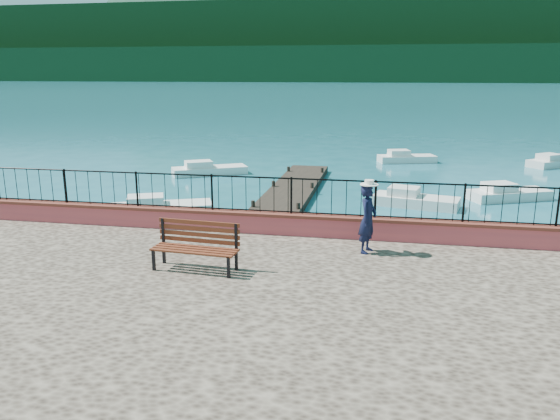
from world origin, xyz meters
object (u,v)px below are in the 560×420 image
at_px(park_bench, 196,256).
at_px(person, 368,219).
at_px(boat_0, 161,204).
at_px(boat_2, 510,191).
at_px(boat_3, 210,167).
at_px(boat_4, 407,156).
at_px(boat_1, 416,197).
at_px(boat_5, 555,160).

height_order(park_bench, person, person).
height_order(person, boat_0, person).
xyz_separation_m(boat_2, boat_3, (-14.79, 3.27, 0.00)).
xyz_separation_m(park_bench, boat_2, (9.46, 13.97, -1.12)).
height_order(boat_0, boat_2, same).
bearing_deg(park_bench, boat_0, 122.08).
bearing_deg(boat_4, park_bench, -119.30).
bearing_deg(boat_2, person, -139.45).
bearing_deg(boat_4, boat_1, -106.46).
xyz_separation_m(park_bench, person, (3.67, 1.95, 0.52)).
xyz_separation_m(boat_0, boat_3, (-0.80, 8.55, 0.00)).
bearing_deg(person, boat_0, 67.93).
height_order(boat_3, boat_5, same).
xyz_separation_m(boat_4, boat_5, (8.56, 0.12, 0.00)).
bearing_deg(boat_3, boat_5, -10.87).
bearing_deg(park_bench, boat_1, 70.35).
bearing_deg(boat_4, boat_2, -83.26).
bearing_deg(boat_5, person, -152.02).
bearing_deg(person, boat_5, -8.00).
bearing_deg(boat_4, boat_0, -140.18).
distance_m(boat_4, boat_5, 8.56).
bearing_deg(boat_2, boat_5, 41.41).
bearing_deg(boat_1, boat_5, 67.08).
xyz_separation_m(boat_1, boat_2, (4.09, 2.03, 0.00)).
bearing_deg(boat_3, park_bench, -102.05).
distance_m(person, boat_3, 17.82).
xyz_separation_m(boat_2, boat_5, (4.48, 9.67, 0.00)).
height_order(boat_0, boat_1, same).
bearing_deg(boat_5, boat_3, 161.67).
bearing_deg(boat_1, boat_0, -148.48).
height_order(person, boat_5, person).
distance_m(park_bench, boat_1, 13.15).
height_order(boat_0, boat_4, same).
relative_size(boat_1, boat_4, 1.00).
bearing_deg(person, park_bench, 135.38).
height_order(boat_1, boat_2, same).
distance_m(boat_0, boat_2, 14.95).
xyz_separation_m(boat_0, boat_5, (18.47, 14.95, 0.00)).
bearing_deg(boat_4, person, -110.95).
relative_size(boat_0, boat_4, 1.14).
distance_m(boat_1, boat_4, 11.57).
height_order(person, boat_3, person).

